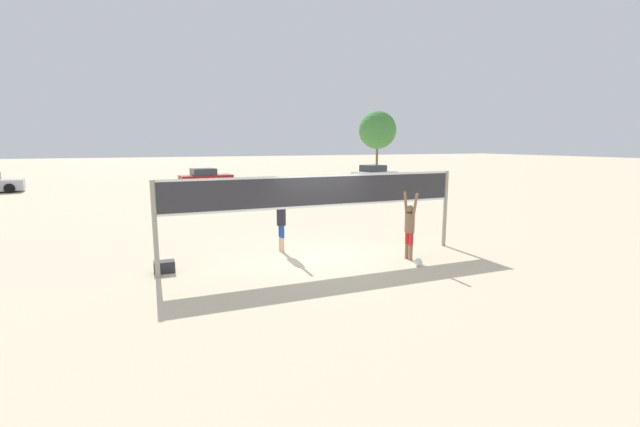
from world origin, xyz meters
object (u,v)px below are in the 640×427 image
player_spiker (410,225)px  parked_car_far (374,173)px  volleyball_net (320,198)px  parked_car_mid (206,178)px  volleyball (418,262)px  tree_left_cluster (377,130)px  gear_bag (164,267)px  player_blocker (281,218)px

player_spiker → parked_car_far: bearing=-27.6°
volleyball_net → parked_car_mid: bearing=89.8°
volleyball → tree_left_cluster: 37.15m
volleyball → gear_bag: gear_bag is taller
player_spiker → gear_bag: player_spiker is taller
gear_bag → parked_car_far: (19.05, 22.47, 0.46)m
player_blocker → tree_left_cluster: 36.06m
player_spiker → tree_left_cluster: size_ratio=0.29×
gear_bag → parked_car_mid: 23.88m
volleyball → parked_car_mid: parked_car_mid is taller
player_spiker → player_blocker: size_ratio=0.96×
volleyball → parked_car_far: parked_car_far is taller
volleyball_net → tree_left_cluster: 36.65m
player_spiker → volleyball_net: bearing=67.6°
player_blocker → parked_car_mid: size_ratio=0.48×
volleyball_net → parked_car_far: volleyball_net is taller
volleyball_net → volleyball: volleyball_net is taller
volleyball_net → player_spiker: bearing=-22.4°
volleyball_net → player_blocker: volleyball_net is taller
volleyball → player_blocker: bearing=134.8°
player_spiker → parked_car_mid: bearing=5.3°
volleyball_net → player_blocker: 1.65m
volleyball_net → player_spiker: size_ratio=4.56×
parked_car_far → tree_left_cluster: bearing=46.2°
parked_car_far → tree_left_cluster: tree_left_cluster is taller
volleyball → parked_car_far: (12.65, 24.52, 0.50)m
player_spiker → gear_bag: size_ratio=3.78×
player_blocker → parked_car_far: 26.61m
gear_bag → volleyball: bearing=-17.8°
player_blocker → parked_car_far: bearing=144.1°
gear_bag → parked_car_far: 29.46m
volleyball_net → volleyball: (2.20, -1.68, -1.66)m
volleyball → gear_bag: 6.72m
tree_left_cluster → volleyball: bearing=-118.3°
volleyball → gear_bag: bearing=162.2°
volleyball_net → parked_car_mid: (0.07, 23.87, -1.17)m
gear_bag → tree_left_cluster: (23.89, 30.39, 4.59)m
gear_bag → parked_car_mid: bearing=79.7°
volleyball → gear_bag: size_ratio=0.43×
volleyball_net → parked_car_far: bearing=57.0°
player_blocker → volleyball: (2.94, -2.96, -0.95)m
volleyball → volleyball_net: bearing=142.6°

